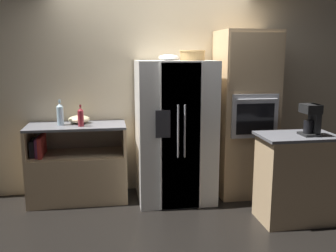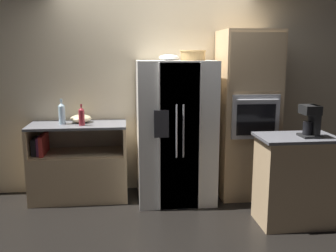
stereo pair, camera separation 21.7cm
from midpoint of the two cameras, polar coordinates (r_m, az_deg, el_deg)
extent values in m
plane|color=black|center=(4.76, -2.65, -11.07)|extent=(20.00, 20.00, 0.00)
cube|color=beige|center=(4.88, -3.41, 6.43)|extent=(12.00, 0.06, 2.80)
cube|color=tan|center=(4.80, -14.72, -7.56)|extent=(1.17, 0.56, 0.58)
cube|color=tan|center=(4.72, -14.90, -4.13)|extent=(1.12, 0.51, 0.02)
cube|color=tan|center=(4.77, -21.78, -2.38)|extent=(0.04, 0.56, 0.34)
cube|color=tan|center=(4.65, -8.04, -2.02)|extent=(0.04, 0.56, 0.34)
cube|color=slate|center=(4.64, -15.11, 0.01)|extent=(1.17, 0.56, 0.03)
cube|color=black|center=(4.74, -21.03, -3.10)|extent=(0.05, 0.28, 0.20)
cube|color=#934784|center=(4.73, -20.43, -2.95)|extent=(0.03, 0.30, 0.22)
cube|color=#B72D28|center=(4.72, -19.91, -2.80)|extent=(0.04, 0.41, 0.24)
cube|color=white|center=(4.58, -0.34, -0.78)|extent=(0.92, 0.78, 1.71)
cube|color=white|center=(4.19, 0.42, -1.89)|extent=(0.45, 0.02, 1.67)
cube|color=white|center=(4.19, 0.59, -1.88)|extent=(0.45, 0.02, 1.67)
cylinder|color=#B2B2B7|center=(4.14, 0.05, -0.83)|extent=(0.02, 0.02, 0.60)
cylinder|color=#B2B2B7|center=(4.15, 1.08, -0.80)|extent=(0.02, 0.02, 0.60)
cube|color=#2D2D33|center=(4.11, -2.29, 0.29)|extent=(0.16, 0.01, 0.31)
cube|color=tan|center=(4.82, 10.27, 1.80)|extent=(0.69, 0.66, 2.06)
cube|color=#ADADB2|center=(4.49, 11.75, 1.48)|extent=(0.57, 0.04, 0.52)
cube|color=black|center=(4.48, 11.82, 1.04)|extent=(0.46, 0.01, 0.36)
cylinder|color=#B2B2B7|center=(4.43, 12.01, 3.98)|extent=(0.50, 0.02, 0.02)
cube|color=tan|center=(4.45, 12.00, 9.54)|extent=(0.65, 0.01, 0.67)
cube|color=tan|center=(4.22, 17.34, -7.81)|extent=(0.74, 0.48, 0.93)
cube|color=slate|center=(4.10, 17.72, -1.46)|extent=(0.80, 0.52, 0.03)
cylinder|color=tan|center=(4.46, 2.34, 10.65)|extent=(0.29, 0.29, 0.11)
torus|color=tan|center=(4.46, 2.34, 11.35)|extent=(0.31, 0.31, 0.02)
ellipsoid|color=white|center=(4.44, -1.33, 10.40)|extent=(0.23, 0.23, 0.07)
cylinder|color=maroon|center=(4.51, -14.50, 1.11)|extent=(0.07, 0.07, 0.18)
cone|color=maroon|center=(4.49, -14.56, 2.50)|extent=(0.07, 0.07, 0.04)
cylinder|color=maroon|center=(4.49, -14.59, 2.95)|extent=(0.02, 0.02, 0.03)
cylinder|color=silver|center=(4.65, -17.39, 1.47)|extent=(0.08, 0.08, 0.22)
cone|color=silver|center=(4.63, -17.48, 3.08)|extent=(0.08, 0.08, 0.04)
cylinder|color=silver|center=(4.63, -17.51, 3.60)|extent=(0.03, 0.03, 0.04)
ellipsoid|color=beige|center=(4.72, -14.68, 0.98)|extent=(0.26, 0.26, 0.10)
cube|color=black|center=(4.08, 19.25, -1.20)|extent=(0.16, 0.20, 0.02)
cylinder|color=black|center=(4.06, 19.17, -0.11)|extent=(0.10, 0.10, 0.14)
cube|color=black|center=(4.08, 20.04, 0.89)|extent=(0.06, 0.17, 0.32)
cube|color=black|center=(4.04, 19.49, 2.51)|extent=(0.16, 0.20, 0.09)
camera|label=1|loc=(0.11, -91.40, -0.27)|focal=40.00mm
camera|label=2|loc=(0.11, 88.60, 0.27)|focal=40.00mm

